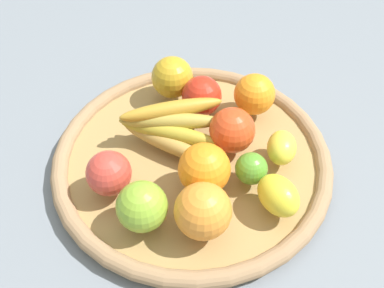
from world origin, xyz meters
name	(u,v)px	position (x,y,z in m)	size (l,w,h in m)	color
ground_plane	(192,165)	(0.00, 0.00, 0.00)	(2.40, 2.40, 0.00)	slate
basket	(192,159)	(0.00, 0.00, 0.02)	(0.47, 0.47, 0.03)	#A3814B
apple_1	(202,96)	(-0.07, 0.07, 0.07)	(0.07, 0.07, 0.07)	red
orange_1	(204,169)	(0.07, -0.02, 0.07)	(0.08, 0.08, 0.08)	orange
apple_2	(232,130)	(0.03, 0.06, 0.07)	(0.08, 0.08, 0.08)	#D6431C
banana_bunch	(169,127)	(-0.04, -0.01, 0.07)	(0.17, 0.17, 0.07)	#B1883C
lime_0	(251,169)	(0.10, 0.04, 0.06)	(0.05, 0.05, 0.05)	#53932A
orange_2	(255,94)	(-0.02, 0.15, 0.07)	(0.07, 0.07, 0.07)	orange
orange_0	(203,211)	(0.13, -0.07, 0.08)	(0.08, 0.08, 0.08)	orange
apple_3	(142,206)	(0.07, -0.13, 0.07)	(0.07, 0.07, 0.07)	#84AF30
apple_0	(109,173)	(-0.01, -0.14, 0.07)	(0.07, 0.07, 0.07)	#CA3F33
lemon_1	(278,195)	(0.16, 0.04, 0.06)	(0.07, 0.05, 0.05)	yellow
apple_4	(172,77)	(-0.14, 0.06, 0.07)	(0.08, 0.08, 0.08)	gold
lemon_0	(282,148)	(0.09, 0.11, 0.06)	(0.06, 0.05, 0.05)	yellow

